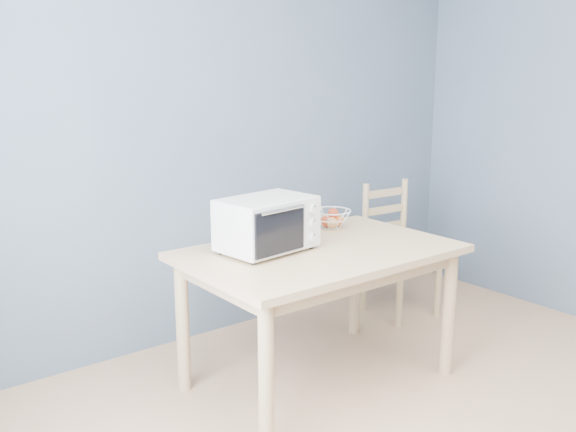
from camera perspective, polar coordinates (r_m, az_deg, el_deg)
room at (r=2.44m, az=23.67°, el=3.32°), size 4.01×4.51×2.61m
dining_table at (r=3.38m, az=2.84°, el=-4.55°), size 1.40×0.90×0.75m
toaster_oven at (r=3.25m, az=-2.13°, el=-0.72°), size 0.51×0.40×0.28m
fruit_basket at (r=3.77m, az=3.85°, el=-0.22°), size 0.26×0.26×0.12m
dining_chair at (r=4.51m, az=9.70°, el=-2.95°), size 0.45×0.45×0.90m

